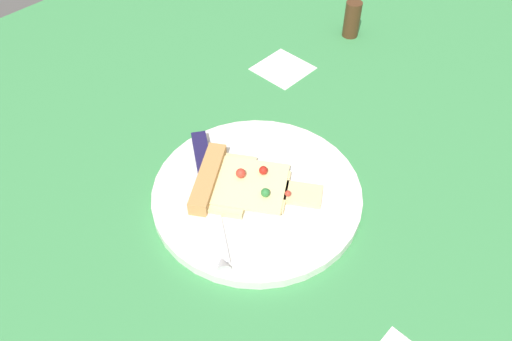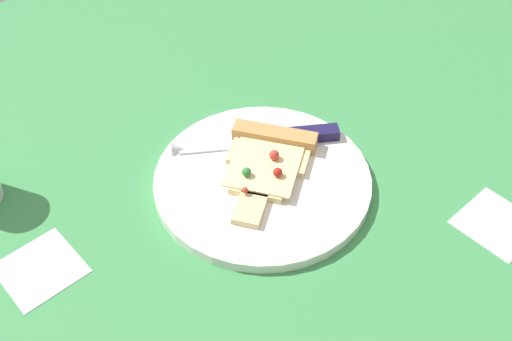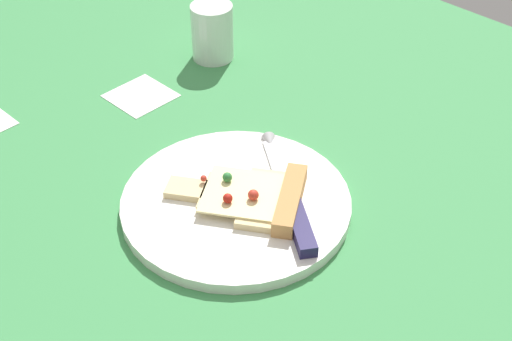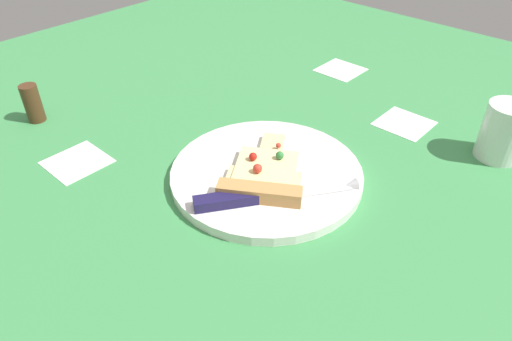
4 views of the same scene
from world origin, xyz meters
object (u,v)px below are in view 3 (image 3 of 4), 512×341
Objects in this scene: knife at (291,201)px; drinking_glass at (212,32)px; plate at (236,204)px; pizza_slice at (256,197)px.

knife is 41.14cm from drinking_glass.
plate is at bearing 51.35° from drinking_glass.
pizza_slice reaches higher than knife.
drinking_glass reaches higher than plate.
pizza_slice is at bearing 54.91° from drinking_glass.
pizza_slice is 0.90× the size of knife.
knife is at bearing -86.13° from pizza_slice.
pizza_slice is at bearing 161.46° from knife.
pizza_slice is 4.51cm from knife.
drinking_glass is at bearing 95.69° from knife.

